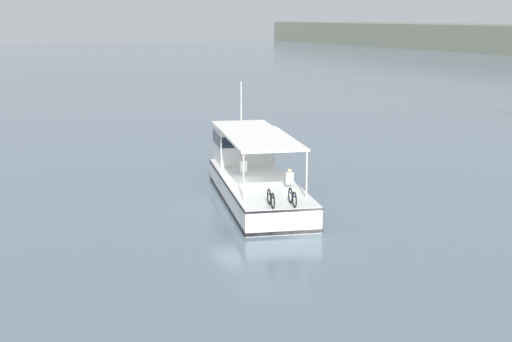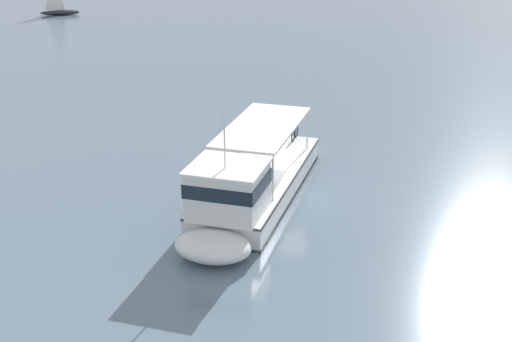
% 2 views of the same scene
% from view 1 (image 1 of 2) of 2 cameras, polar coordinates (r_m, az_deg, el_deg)
% --- Properties ---
extents(ground_plane, '(400.00, 400.00, 0.00)m').
position_cam_1_polar(ground_plane, '(34.14, -1.21, -2.68)').
color(ground_plane, slate).
extents(ferry_main, '(13.07, 6.36, 5.32)m').
position_cam_1_polar(ferry_main, '(35.91, -0.30, -0.27)').
color(ferry_main, white).
rests_on(ferry_main, ground).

